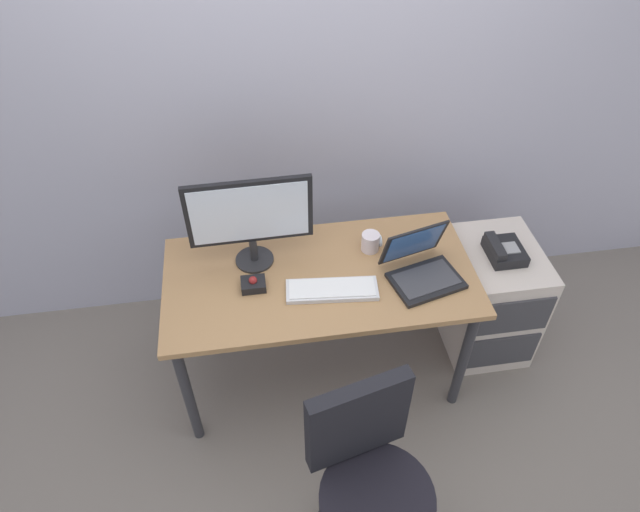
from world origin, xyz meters
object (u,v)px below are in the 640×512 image
desk_phone (504,251)px  trackball_mouse (253,284)px  office_chair (369,490)px  laptop (421,267)px  keyboard (332,290)px  file_cabinet (489,298)px  monitor_main (250,217)px  coffee_mug (371,242)px

desk_phone → trackball_mouse: (-1.24, -0.11, 0.07)m
office_chair → laptop: size_ratio=2.51×
desk_phone → trackball_mouse: trackball_mouse is taller
keyboard → trackball_mouse: (-0.34, 0.08, 0.01)m
file_cabinet → monitor_main: bearing=177.7°
file_cabinet → coffee_mug: 0.81m
office_chair → desk_phone: bearing=47.7°
trackball_mouse → laptop: bearing=-2.7°
desk_phone → office_chair: size_ratio=0.21×
file_cabinet → coffee_mug: coffee_mug is taller
file_cabinet → keyboard: 1.02m
trackball_mouse → coffee_mug: 0.60m
desk_phone → trackball_mouse: 1.25m
file_cabinet → office_chair: 1.32m
file_cabinet → trackball_mouse: (-1.25, -0.12, 0.43)m
file_cabinet → keyboard: bearing=-167.4°
file_cabinet → coffee_mug: bearing=176.1°
coffee_mug → keyboard: bearing=-132.8°
office_chair → monitor_main: monitor_main is taller
desk_phone → laptop: bearing=-163.2°
desk_phone → keyboard: size_ratio=0.47×
coffee_mug → monitor_main: bearing=179.7°
file_cabinet → office_chair: size_ratio=0.71×
office_chair → monitor_main: bearing=108.9°
keyboard → coffee_mug: 0.34m
laptop → coffee_mug: size_ratio=3.88×
keyboard → trackball_mouse: bearing=167.2°
monitor_main → trackball_mouse: (-0.02, -0.17, -0.25)m
monitor_main → trackball_mouse: bearing=-95.4°
keyboard → trackball_mouse: trackball_mouse is taller
keyboard → coffee_mug: size_ratio=4.39×
office_chair → monitor_main: size_ratio=1.67×
laptop → coffee_mug: 0.28m
office_chair → trackball_mouse: bearing=113.4°
monitor_main → laptop: size_ratio=1.50×
monitor_main → keyboard: monitor_main is taller
desk_phone → monitor_main: monitor_main is taller
coffee_mug → office_chair: bearing=-101.5°
office_chair → trackball_mouse: office_chair is taller
file_cabinet → trackball_mouse: 1.33m
monitor_main → laptop: bearing=-15.6°
file_cabinet → laptop: (-0.48, -0.16, 0.46)m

